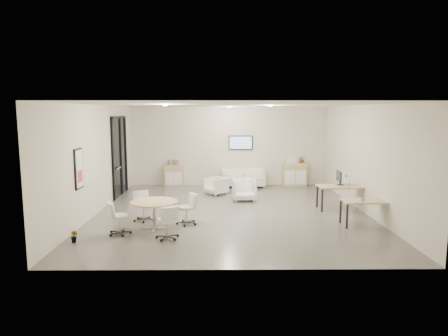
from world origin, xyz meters
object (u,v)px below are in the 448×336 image
sideboard_right (294,174)px  desk_rear (341,188)px  loveseat (243,178)px  desk_front (367,203)px  armchair_right (244,189)px  round_table (154,204)px  sideboard_left (174,176)px  armchair_left (216,185)px

sideboard_right → desk_rear: (0.71, -4.01, 0.20)m
loveseat → desk_front: (2.97, -5.59, 0.26)m
armchair_right → round_table: bearing=-129.5°
sideboard_left → desk_rear: sideboard_left is taller
sideboard_right → desk_front: sideboard_right is taller
armchair_right → sideboard_left: bearing=132.1°
loveseat → round_table: (-2.61, -5.86, 0.30)m
desk_front → round_table: 5.58m
sideboard_left → desk_front: (5.77, -5.81, 0.19)m
sideboard_left → armchair_right: 3.84m
sideboard_left → armchair_left: sideboard_left is taller
armchair_right → desk_front: 4.35m
sideboard_left → desk_rear: size_ratio=0.58×
sideboard_left → round_table: sideboard_left is taller
sideboard_right → desk_rear: size_ratio=0.65×
loveseat → armchair_left: (-1.08, -1.50, -0.01)m
round_table → sideboard_right: bearing=52.0°
armchair_right → desk_rear: armchair_right is taller
round_table → loveseat: bearing=66.0°
sideboard_left → sideboard_right: bearing=-0.4°
loveseat → round_table: size_ratio=1.45×
sideboard_right → round_table: (-4.71, -6.04, 0.17)m
armchair_left → loveseat: bearing=102.2°
round_table → sideboard_left: bearing=91.8°
sideboard_right → armchair_right: (-2.20, -2.70, -0.08)m
desk_rear → round_table: (-5.42, -2.03, -0.02)m
armchair_left → sideboard_right: bearing=75.8°
sideboard_left → armchair_left: (1.73, -1.71, -0.08)m
loveseat → desk_front: 6.34m
armchair_right → desk_front: bearing=-47.6°
sideboard_left → armchair_right: bearing=-45.4°
sideboard_right → loveseat: (-2.10, -0.18, -0.12)m
sideboard_left → round_table: 6.08m
sideboard_left → desk_front: 8.19m
round_table → armchair_left: bearing=70.6°
desk_rear → loveseat: bearing=123.8°
desk_front → round_table: bearing=-178.1°
desk_rear → desk_front: bearing=-87.5°
loveseat → sideboard_right: bearing=6.1°
loveseat → armchair_right: bearing=-91.2°
sideboard_right → desk_front: size_ratio=0.72×
sideboard_right → loveseat: 2.11m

